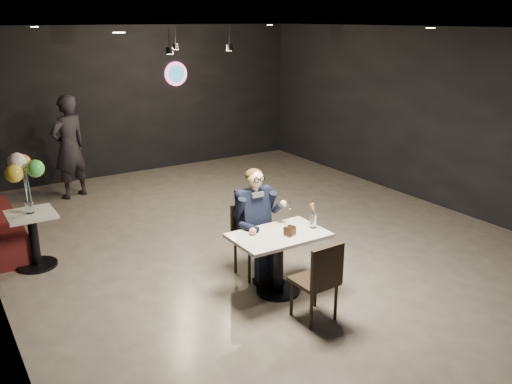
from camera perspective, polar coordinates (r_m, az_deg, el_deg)
floor at (r=8.08m, az=0.05°, el=-4.94°), size 9.00×9.00×0.00m
wall_sign at (r=11.83m, az=-8.44°, el=12.21°), size 0.50×0.06×0.50m
pendant_lights at (r=9.20m, az=-6.87°, el=16.19°), size 1.40×1.20×0.36m
main_table at (r=6.44m, az=2.37°, el=-7.51°), size 1.10×0.70×0.75m
chair_far at (r=6.82m, az=-0.24°, el=-5.19°), size 0.42×0.46×0.92m
chair_near at (r=5.91m, az=6.14°, el=-9.11°), size 0.43×0.47×0.92m
seated_man at (r=6.72m, az=-0.24°, el=-3.15°), size 0.60×0.80×1.44m
dessert_plate at (r=6.29m, az=3.33°, el=-4.37°), size 0.20×0.20×0.01m
cake_slice at (r=6.23m, az=3.57°, el=-4.11°), size 0.15×0.13×0.09m
mint_leaf at (r=6.24m, az=3.60°, el=-3.71°), size 0.06×0.04×0.01m
sundae_glass at (r=6.46m, az=6.02°, el=-3.02°), size 0.08×0.08×0.18m
wafer_cone at (r=6.41m, az=6.03°, el=-1.74°), size 0.07×0.07×0.12m
side_table at (r=7.64m, az=-22.30°, el=-4.77°), size 0.58×0.58×0.73m
balloon_vase at (r=7.48m, az=-22.71°, el=-1.49°), size 0.10×0.10×0.16m
balloon_bunch at (r=7.37m, az=-23.09°, el=1.49°), size 0.41×0.41×0.67m
passerby at (r=10.25m, az=-19.07°, el=4.48°), size 0.80×0.67×1.86m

